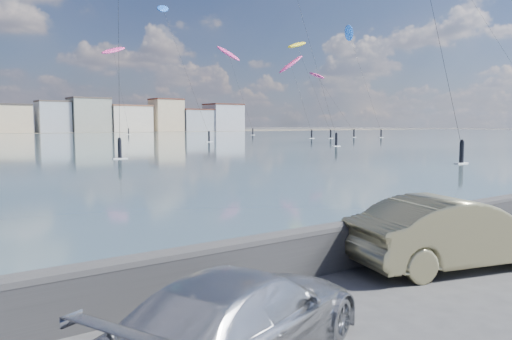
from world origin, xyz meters
The scene contains 11 objects.
ground centered at (0.00, 0.00, 0.00)m, with size 700.00×700.00×0.00m, color #333335.
seawall centered at (0.00, 2.70, 0.58)m, with size 400.00×0.36×1.08m.
car_silver centered at (-1.91, 0.26, 0.66)m, with size 1.84×4.53×1.32m, color #ACAEB3.
car_champagne centered at (4.55, 1.28, 0.80)m, with size 1.70×4.88×1.61m, color tan.
kitesurfer_3 centered at (48.71, 143.61, 24.76)m, with size 8.66×9.01×27.31m.
kitesurfer_6 centered at (89.36, 85.97, 25.69)m, with size 7.30×16.85×28.23m.
kitesurfer_8 centered at (38.17, 86.59, 25.15)m, with size 5.83×19.34×27.62m.
kitesurfer_12 centered at (70.27, 86.14, 16.85)m, with size 7.83×10.71×19.93m.
kitesurfer_13 centered at (78.07, 125.36, 24.23)m, with size 6.66×18.23×27.62m.
kitesurfer_15 centered at (70.47, 84.19, 21.06)m, with size 9.56×13.62×22.98m.
kitesurfer_16 centered at (81.73, 89.56, 15.18)m, with size 5.00×16.87×17.13m.
Camera 1 is at (-5.54, -5.09, 3.24)m, focal length 35.00 mm.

